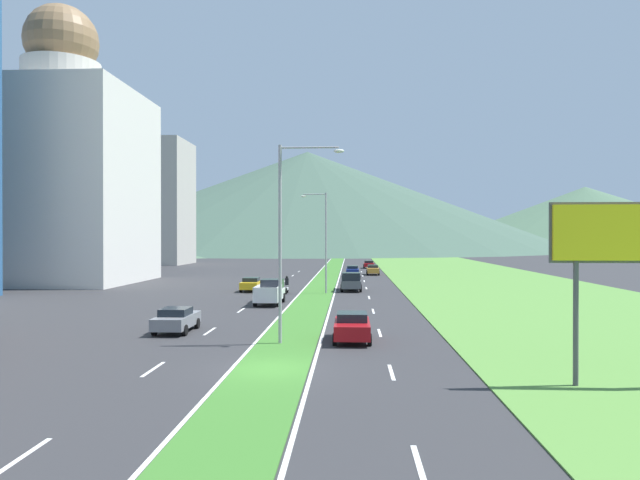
% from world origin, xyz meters
% --- Properties ---
extents(ground_plane, '(600.00, 600.00, 0.00)m').
position_xyz_m(ground_plane, '(0.00, 0.00, 0.00)').
color(ground_plane, '#2D2D30').
extents(grass_median, '(3.20, 240.00, 0.06)m').
position_xyz_m(grass_median, '(0.00, 60.00, 0.03)').
color(grass_median, '#387028').
rests_on(grass_median, ground_plane).
extents(grass_verge_right, '(24.00, 240.00, 0.06)m').
position_xyz_m(grass_verge_right, '(20.60, 60.00, 0.03)').
color(grass_verge_right, '#518438').
rests_on(grass_verge_right, ground_plane).
extents(lane_dash_left_1, '(0.16, 2.80, 0.01)m').
position_xyz_m(lane_dash_left_1, '(-5.10, -10.09, 0.01)').
color(lane_dash_left_1, silver).
rests_on(lane_dash_left_1, ground_plane).
extents(lane_dash_left_2, '(0.16, 2.80, 0.01)m').
position_xyz_m(lane_dash_left_2, '(-5.10, -0.19, 0.01)').
color(lane_dash_left_2, silver).
rests_on(lane_dash_left_2, ground_plane).
extents(lane_dash_left_3, '(0.16, 2.80, 0.01)m').
position_xyz_m(lane_dash_left_3, '(-5.10, 9.72, 0.01)').
color(lane_dash_left_3, silver).
rests_on(lane_dash_left_3, ground_plane).
extents(lane_dash_left_4, '(0.16, 2.80, 0.01)m').
position_xyz_m(lane_dash_left_4, '(-5.10, 19.63, 0.01)').
color(lane_dash_left_4, silver).
rests_on(lane_dash_left_4, ground_plane).
extents(lane_dash_left_5, '(0.16, 2.80, 0.01)m').
position_xyz_m(lane_dash_left_5, '(-5.10, 29.53, 0.01)').
color(lane_dash_left_5, silver).
rests_on(lane_dash_left_5, ground_plane).
extents(lane_dash_left_6, '(0.16, 2.80, 0.01)m').
position_xyz_m(lane_dash_left_6, '(-5.10, 39.44, 0.01)').
color(lane_dash_left_6, silver).
rests_on(lane_dash_left_6, ground_plane).
extents(lane_dash_left_7, '(0.16, 2.80, 0.01)m').
position_xyz_m(lane_dash_left_7, '(-5.10, 49.35, 0.01)').
color(lane_dash_left_7, silver).
rests_on(lane_dash_left_7, ground_plane).
extents(lane_dash_left_8, '(0.16, 2.80, 0.01)m').
position_xyz_m(lane_dash_left_8, '(-5.10, 59.25, 0.01)').
color(lane_dash_left_8, silver).
rests_on(lane_dash_left_8, ground_plane).
extents(lane_dash_left_9, '(0.16, 2.80, 0.01)m').
position_xyz_m(lane_dash_left_9, '(-5.10, 69.16, 0.01)').
color(lane_dash_left_9, silver).
rests_on(lane_dash_left_9, ground_plane).
extents(lane_dash_right_1, '(0.16, 2.80, 0.01)m').
position_xyz_m(lane_dash_right_1, '(5.10, -10.09, 0.01)').
color(lane_dash_right_1, silver).
rests_on(lane_dash_right_1, ground_plane).
extents(lane_dash_right_2, '(0.16, 2.80, 0.01)m').
position_xyz_m(lane_dash_right_2, '(5.10, -0.19, 0.01)').
color(lane_dash_right_2, silver).
rests_on(lane_dash_right_2, ground_plane).
extents(lane_dash_right_3, '(0.16, 2.80, 0.01)m').
position_xyz_m(lane_dash_right_3, '(5.10, 9.72, 0.01)').
color(lane_dash_right_3, silver).
rests_on(lane_dash_right_3, ground_plane).
extents(lane_dash_right_4, '(0.16, 2.80, 0.01)m').
position_xyz_m(lane_dash_right_4, '(5.10, 19.63, 0.01)').
color(lane_dash_right_4, silver).
rests_on(lane_dash_right_4, ground_plane).
extents(lane_dash_right_5, '(0.16, 2.80, 0.01)m').
position_xyz_m(lane_dash_right_5, '(5.10, 29.53, 0.01)').
color(lane_dash_right_5, silver).
rests_on(lane_dash_right_5, ground_plane).
extents(lane_dash_right_6, '(0.16, 2.80, 0.01)m').
position_xyz_m(lane_dash_right_6, '(5.10, 39.44, 0.01)').
color(lane_dash_right_6, silver).
rests_on(lane_dash_right_6, ground_plane).
extents(lane_dash_right_7, '(0.16, 2.80, 0.01)m').
position_xyz_m(lane_dash_right_7, '(5.10, 49.35, 0.01)').
color(lane_dash_right_7, silver).
rests_on(lane_dash_right_7, ground_plane).
extents(lane_dash_right_8, '(0.16, 2.80, 0.01)m').
position_xyz_m(lane_dash_right_8, '(5.10, 59.25, 0.01)').
color(lane_dash_right_8, silver).
rests_on(lane_dash_right_8, ground_plane).
extents(lane_dash_right_9, '(0.16, 2.80, 0.01)m').
position_xyz_m(lane_dash_right_9, '(5.10, 69.16, 0.01)').
color(lane_dash_right_9, silver).
rests_on(lane_dash_right_9, ground_plane).
extents(edge_line_median_left, '(0.16, 240.00, 0.01)m').
position_xyz_m(edge_line_median_left, '(-1.75, 60.00, 0.01)').
color(edge_line_median_left, silver).
rests_on(edge_line_median_left, ground_plane).
extents(edge_line_median_right, '(0.16, 240.00, 0.01)m').
position_xyz_m(edge_line_median_right, '(1.75, 60.00, 0.01)').
color(edge_line_median_right, silver).
rests_on(edge_line_median_right, ground_plane).
extents(domed_building, '(18.78, 18.78, 34.46)m').
position_xyz_m(domed_building, '(-32.56, 45.29, 13.70)').
color(domed_building, silver).
rests_on(domed_building, ground_plane).
extents(midrise_colored, '(13.96, 13.96, 25.62)m').
position_xyz_m(midrise_colored, '(-37.59, 93.31, 12.81)').
color(midrise_colored, '#B7B2A8').
rests_on(midrise_colored, ground_plane).
extents(hill_far_left, '(233.10, 233.10, 20.43)m').
position_xyz_m(hill_far_left, '(-95.11, 223.59, 10.22)').
color(hill_far_left, '#47664C').
rests_on(hill_far_left, ground_plane).
extents(hill_far_center, '(228.20, 228.20, 44.36)m').
position_xyz_m(hill_far_center, '(-16.42, 236.95, 22.18)').
color(hill_far_center, '#3D5647').
rests_on(hill_far_center, ground_plane).
extents(hill_far_right, '(158.85, 158.85, 30.09)m').
position_xyz_m(hill_far_right, '(117.69, 262.99, 15.05)').
color(hill_far_right, '#47664C').
rests_on(hill_far_right, ground_plane).
extents(street_lamp_near, '(3.48, 0.28, 10.57)m').
position_xyz_m(street_lamp_near, '(0.01, 5.83, 6.06)').
color(street_lamp_near, '#99999E').
rests_on(street_lamp_near, ground_plane).
extents(street_lamp_mid, '(2.65, 0.43, 10.11)m').
position_xyz_m(street_lamp_mid, '(0.65, 32.95, 5.74)').
color(street_lamp_mid, '#99999E').
rests_on(street_lamp_mid, ground_plane).
extents(billboard_roadside, '(6.18, 0.28, 7.02)m').
position_xyz_m(billboard_roadside, '(14.02, -2.23, 5.49)').
color(billboard_roadside, '#4C4C51').
rests_on(billboard_roadside, ground_plane).
extents(car_0, '(1.88, 4.29, 1.47)m').
position_xyz_m(car_0, '(6.67, 61.73, 0.77)').
color(car_0, '#C6842D').
rests_on(car_0, ground_plane).
extents(car_1, '(1.96, 4.02, 1.37)m').
position_xyz_m(car_1, '(6.63, 79.76, 0.71)').
color(car_1, maroon).
rests_on(car_1, ground_plane).
extents(car_2, '(2.01, 4.28, 1.45)m').
position_xyz_m(car_2, '(-7.05, 9.43, 0.76)').
color(car_2, slate).
rests_on(car_2, ground_plane).
extents(car_3, '(1.96, 4.09, 1.44)m').
position_xyz_m(car_3, '(-6.98, 35.05, 0.75)').
color(car_3, yellow).
rests_on(car_3, ground_plane).
extents(car_4, '(2.04, 4.18, 1.54)m').
position_xyz_m(car_4, '(3.46, 6.98, 0.79)').
color(car_4, maroon).
rests_on(car_4, ground_plane).
extents(car_5, '(1.93, 4.32, 1.49)m').
position_xyz_m(car_5, '(3.62, 58.57, 0.78)').
color(car_5, navy).
rests_on(car_5, ground_plane).
extents(pickup_truck_0, '(2.18, 5.40, 2.00)m').
position_xyz_m(pickup_truck_0, '(3.43, 36.01, 0.98)').
color(pickup_truck_0, '#515459').
rests_on(pickup_truck_0, ground_plane).
extents(pickup_truck_1, '(2.18, 5.40, 2.00)m').
position_xyz_m(pickup_truck_1, '(-3.45, 24.06, 0.98)').
color(pickup_truck_1, silver).
rests_on(pickup_truck_1, ground_plane).
extents(motorcycle_rider, '(0.36, 2.00, 1.80)m').
position_xyz_m(motorcycle_rider, '(-3.02, 32.89, 0.75)').
color(motorcycle_rider, black).
rests_on(motorcycle_rider, ground_plane).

